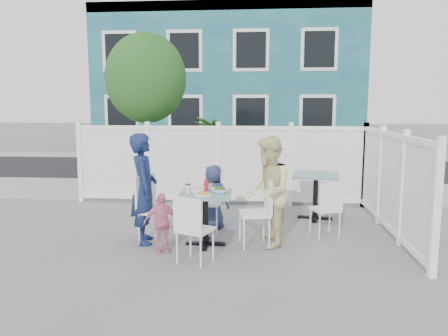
# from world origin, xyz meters

# --- Properties ---
(ground) EXTENTS (80.00, 80.00, 0.00)m
(ground) POSITION_xyz_m (0.00, 0.00, 0.00)
(ground) COLOR slate
(near_sidewalk) EXTENTS (24.00, 2.60, 0.01)m
(near_sidewalk) POSITION_xyz_m (0.00, 3.80, 0.01)
(near_sidewalk) COLOR gray
(near_sidewalk) RESTS_ON ground
(street) EXTENTS (24.00, 5.00, 0.01)m
(street) POSITION_xyz_m (0.00, 7.50, 0.00)
(street) COLOR black
(street) RESTS_ON ground
(far_sidewalk) EXTENTS (24.00, 1.60, 0.01)m
(far_sidewalk) POSITION_xyz_m (0.00, 10.60, 0.01)
(far_sidewalk) COLOR gray
(far_sidewalk) RESTS_ON ground
(building) EXTENTS (11.00, 6.00, 6.00)m
(building) POSITION_xyz_m (-0.50, 14.00, 3.00)
(building) COLOR navy
(building) RESTS_ON ground
(fence_back) EXTENTS (5.86, 0.08, 1.60)m
(fence_back) POSITION_xyz_m (0.10, 2.40, 0.78)
(fence_back) COLOR white
(fence_back) RESTS_ON ground
(fence_right) EXTENTS (0.08, 3.66, 1.60)m
(fence_right) POSITION_xyz_m (3.00, 0.60, 0.78)
(fence_right) COLOR white
(fence_right) RESTS_ON ground
(tree) EXTENTS (1.80, 1.62, 3.59)m
(tree) POSITION_xyz_m (-1.60, 3.30, 2.59)
(tree) COLOR #382316
(tree) RESTS_ON ground
(utility_cabinet) EXTENTS (0.70, 0.50, 1.29)m
(utility_cabinet) POSITION_xyz_m (-2.31, 4.00, 0.64)
(utility_cabinet) COLOR yellow
(utility_cabinet) RESTS_ON ground
(potted_shrub_a) EXTENTS (1.40, 1.40, 1.77)m
(potted_shrub_a) POSITION_xyz_m (-0.05, 3.10, 0.88)
(potted_shrub_a) COLOR #163F13
(potted_shrub_a) RESTS_ON ground
(potted_shrub_b) EXTENTS (1.48, 1.30, 1.58)m
(potted_shrub_b) POSITION_xyz_m (1.52, 3.00, 0.79)
(potted_shrub_b) COLOR #163F13
(potted_shrub_b) RESTS_ON ground
(main_table) EXTENTS (0.75, 0.75, 0.77)m
(main_table) POSITION_xyz_m (0.18, -0.24, 0.60)
(main_table) COLOR slate
(main_table) RESTS_ON ground
(spare_table) EXTENTS (0.88, 0.88, 0.81)m
(spare_table) POSITION_xyz_m (1.94, 1.39, 0.63)
(spare_table) COLOR slate
(spare_table) RESTS_ON ground
(chair_left) EXTENTS (0.58, 0.59, 1.01)m
(chair_left) POSITION_xyz_m (-0.60, -0.22, 0.59)
(chair_left) COLOR white
(chair_left) RESTS_ON ground
(chair_right) EXTENTS (0.51, 0.52, 0.98)m
(chair_right) POSITION_xyz_m (0.97, -0.19, 0.57)
(chair_right) COLOR white
(chair_right) RESTS_ON ground
(chair_back) EXTENTS (0.45, 0.44, 0.93)m
(chair_back) POSITION_xyz_m (0.12, 0.59, 0.54)
(chair_back) COLOR white
(chair_back) RESTS_ON ground
(chair_near) EXTENTS (0.52, 0.51, 0.89)m
(chair_near) POSITION_xyz_m (0.11, -1.02, 0.52)
(chair_near) COLOR white
(chair_near) RESTS_ON ground
(chair_spare) EXTENTS (0.50, 0.49, 0.86)m
(chair_spare) POSITION_xyz_m (1.99, 0.31, 0.50)
(chair_spare) COLOR white
(chair_spare) RESTS_ON ground
(man) EXTENTS (0.53, 0.67, 1.62)m
(man) POSITION_xyz_m (-0.73, -0.20, 0.81)
(man) COLOR #131F48
(man) RESTS_ON ground
(woman) EXTENTS (0.68, 0.83, 1.59)m
(woman) POSITION_xyz_m (1.08, -0.18, 0.80)
(woman) COLOR gold
(woman) RESTS_ON ground
(boy) EXTENTS (0.60, 0.51, 1.05)m
(boy) POSITION_xyz_m (0.20, 0.65, 0.53)
(boy) COLOR navy
(boy) RESTS_ON ground
(toddler) EXTENTS (0.53, 0.39, 0.83)m
(toddler) POSITION_xyz_m (-0.39, -0.58, 0.42)
(toddler) COLOR pink
(toddler) RESTS_ON ground
(plate_main) EXTENTS (0.24, 0.24, 0.02)m
(plate_main) POSITION_xyz_m (0.18, -0.39, 0.78)
(plate_main) COLOR white
(plate_main) RESTS_ON main_table
(plate_side) EXTENTS (0.22, 0.22, 0.02)m
(plate_side) POSITION_xyz_m (0.01, -0.14, 0.78)
(plate_side) COLOR white
(plate_side) RESTS_ON main_table
(salad_bowl) EXTENTS (0.25, 0.25, 0.06)m
(salad_bowl) POSITION_xyz_m (0.38, -0.22, 0.80)
(salad_bowl) COLOR white
(salad_bowl) RESTS_ON main_table
(coffee_cup_a) EXTENTS (0.08, 0.08, 0.12)m
(coffee_cup_a) POSITION_xyz_m (-0.06, -0.28, 0.83)
(coffee_cup_a) COLOR beige
(coffee_cup_a) RESTS_ON main_table
(coffee_cup_b) EXTENTS (0.08, 0.08, 0.11)m
(coffee_cup_b) POSITION_xyz_m (0.21, -0.03, 0.83)
(coffee_cup_b) COLOR beige
(coffee_cup_b) RESTS_ON main_table
(ketchup_bottle) EXTENTS (0.06, 0.06, 0.18)m
(ketchup_bottle) POSITION_xyz_m (0.18, -0.19, 0.86)
(ketchup_bottle) COLOR #AC1627
(ketchup_bottle) RESTS_ON main_table
(salt_shaker) EXTENTS (0.03, 0.03, 0.07)m
(salt_shaker) POSITION_xyz_m (0.11, 0.03, 0.81)
(salt_shaker) COLOR white
(salt_shaker) RESTS_ON main_table
(pepper_shaker) EXTENTS (0.03, 0.03, 0.07)m
(pepper_shaker) POSITION_xyz_m (0.11, 0.05, 0.81)
(pepper_shaker) COLOR black
(pepper_shaker) RESTS_ON main_table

